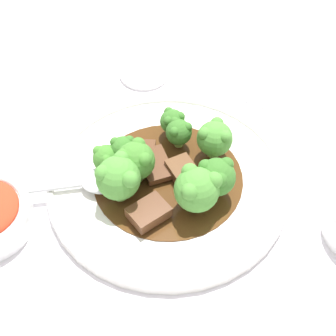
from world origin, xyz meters
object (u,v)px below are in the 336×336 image
(beef_strip_0, at_px, (157,163))
(broccoli_floret_8, at_px, (123,149))
(broccoli_floret_0, at_px, (136,160))
(broccoli_floret_1, at_px, (179,132))
(beef_strip_2, at_px, (136,150))
(broccoli_floret_5, at_px, (107,158))
(broccoli_floret_2, at_px, (216,177))
(broccoli_floret_7, at_px, (172,121))
(beef_strip_3, at_px, (186,175))
(broccoli_floret_4, at_px, (197,189))
(sauce_dish, at_px, (144,72))
(serving_spoon, at_px, (93,182))
(broccoli_floret_3, at_px, (118,177))
(main_plate, at_px, (168,180))
(beef_strip_1, at_px, (149,212))
(broccoli_floret_6, at_px, (215,138))

(beef_strip_0, xyz_separation_m, broccoli_floret_8, (-0.03, -0.03, 0.02))
(broccoli_floret_0, bearing_deg, broccoli_floret_1, 90.04)
(beef_strip_2, height_order, broccoli_floret_5, broccoli_floret_5)
(broccoli_floret_2, xyz_separation_m, broccoli_floret_7, (-0.11, 0.04, -0.01))
(beef_strip_3, xyz_separation_m, broccoli_floret_1, (-0.05, 0.04, 0.02))
(broccoli_floret_0, bearing_deg, broccoli_floret_7, 103.36)
(beef_strip_0, distance_m, broccoli_floret_4, 0.09)
(sauce_dish, bearing_deg, serving_spoon, -60.48)
(broccoli_floret_3, bearing_deg, broccoli_floret_4, 32.20)
(beef_strip_3, distance_m, serving_spoon, 0.12)
(beef_strip_0, relative_size, broccoli_floret_8, 1.48)
(beef_strip_0, height_order, broccoli_floret_2, broccoli_floret_2)
(beef_strip_3, xyz_separation_m, broccoli_floret_2, (0.04, 0.01, 0.03))
(beef_strip_0, xyz_separation_m, broccoli_floret_4, (0.08, -0.02, 0.03))
(main_plate, distance_m, beef_strip_2, 0.06)
(beef_strip_2, distance_m, broccoli_floret_7, 0.06)
(broccoli_floret_8, bearing_deg, beef_strip_3, 24.64)
(beef_strip_0, bearing_deg, broccoli_floret_8, -140.48)
(beef_strip_0, distance_m, beef_strip_3, 0.04)
(main_plate, xyz_separation_m, broccoli_floret_8, (-0.06, -0.02, 0.04))
(broccoli_floret_5, bearing_deg, beef_strip_1, -11.05)
(broccoli_floret_0, xyz_separation_m, broccoli_floret_6, (0.05, 0.10, -0.00))
(broccoli_floret_4, height_order, broccoli_floret_5, broccoli_floret_4)
(broccoli_floret_5, relative_size, serving_spoon, 0.20)
(broccoli_floret_5, relative_size, broccoli_floret_7, 0.99)
(broccoli_floret_1, distance_m, broccoli_floret_8, 0.08)
(broccoli_floret_4, xyz_separation_m, broccoli_floret_5, (-0.13, -0.03, -0.01))
(broccoli_floret_7, bearing_deg, broccoli_floret_4, -35.48)
(broccoli_floret_0, distance_m, broccoli_floret_2, 0.10)
(broccoli_floret_5, distance_m, broccoli_floret_6, 0.14)
(beef_strip_1, relative_size, broccoli_floret_8, 1.13)
(broccoli_floret_3, bearing_deg, broccoli_floret_8, 130.22)
(broccoli_floret_0, height_order, broccoli_floret_5, broccoli_floret_0)
(broccoli_floret_3, xyz_separation_m, broccoli_floret_7, (-0.03, 0.13, -0.01))
(broccoli_floret_5, bearing_deg, broccoli_floret_0, 19.96)
(beef_strip_3, height_order, broccoli_floret_3, broccoli_floret_3)
(sauce_dish, bearing_deg, broccoli_floret_1, -30.86)
(sauce_dish, bearing_deg, beef_strip_0, -41.12)
(broccoli_floret_3, bearing_deg, sauce_dish, 127.91)
(beef_strip_1, distance_m, broccoli_floret_3, 0.06)
(beef_strip_0, xyz_separation_m, broccoli_floret_0, (-0.00, -0.03, 0.03))
(broccoli_floret_7, bearing_deg, beef_strip_0, -66.33)
(broccoli_floret_8, bearing_deg, beef_strip_2, 98.61)
(broccoli_floret_3, height_order, serving_spoon, broccoli_floret_3)
(beef_strip_1, bearing_deg, beef_strip_0, 126.17)
(broccoli_floret_4, distance_m, broccoli_floret_7, 0.13)
(beef_strip_0, bearing_deg, beef_strip_3, 10.13)
(beef_strip_0, xyz_separation_m, beef_strip_3, (0.04, 0.01, 0.00))
(main_plate, height_order, serving_spoon, serving_spoon)
(broccoli_floret_0, distance_m, serving_spoon, 0.06)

